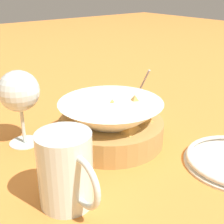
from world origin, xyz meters
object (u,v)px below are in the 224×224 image
(sauce_cup, at_px, (137,103))
(beer_mug, at_px, (66,172))
(food_basket, at_px, (113,124))
(wine_glass, at_px, (19,93))

(sauce_cup, height_order, beer_mug, sauce_cup)
(beer_mug, bearing_deg, sauce_cup, 121.55)
(food_basket, bearing_deg, beer_mug, -58.01)
(food_basket, distance_m, wine_glass, 0.19)
(sauce_cup, bearing_deg, food_basket, -58.94)
(food_basket, xyz_separation_m, sauce_cup, (-0.09, 0.15, -0.02))
(wine_glass, relative_size, beer_mug, 1.23)
(beer_mug, bearing_deg, wine_glass, 172.75)
(wine_glass, bearing_deg, food_basket, 52.60)
(wine_glass, xyz_separation_m, beer_mug, (0.22, -0.03, -0.05))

